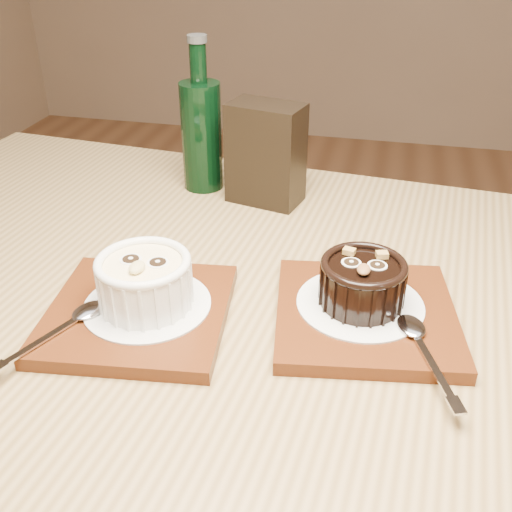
{
  "coord_description": "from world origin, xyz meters",
  "views": [
    {
      "loc": [
        0.03,
        -0.67,
        1.12
      ],
      "look_at": [
        -0.09,
        -0.17,
        0.81
      ],
      "focal_mm": 42.0,
      "sensor_mm": 36.0,
      "label": 1
    }
  ],
  "objects": [
    {
      "name": "table",
      "position": [
        -0.09,
        -0.18,
        0.66
      ],
      "size": [
        1.27,
        0.91,
        0.75
      ],
      "rotation": [
        0.0,
        0.0,
        -0.09
      ],
      "color": "brown",
      "rests_on": "ground"
    },
    {
      "name": "tray_left",
      "position": [
        -0.2,
        -0.22,
        0.76
      ],
      "size": [
        0.2,
        0.2,
        0.01
      ],
      "primitive_type": "cube",
      "rotation": [
        0.0,
        0.0,
        0.12
      ],
      "color": "#55250E",
      "rests_on": "table"
    },
    {
      "name": "doily_left",
      "position": [
        -0.19,
        -0.21,
        0.77
      ],
      "size": [
        0.13,
        0.13,
        0.0
      ],
      "primitive_type": "cylinder",
      "color": "white",
      "rests_on": "tray_left"
    },
    {
      "name": "ramekin_white",
      "position": [
        -0.19,
        -0.21,
        0.8
      ],
      "size": [
        0.1,
        0.1,
        0.06
      ],
      "rotation": [
        0.0,
        0.0,
        0.01
      ],
      "color": "white",
      "rests_on": "doily_left"
    },
    {
      "name": "spoon_left",
      "position": [
        -0.26,
        -0.27,
        0.77
      ],
      "size": [
        0.08,
        0.13,
        0.01
      ],
      "primitive_type": null,
      "rotation": [
        0.0,
        0.0,
        -0.4
      ],
      "color": "#B9BBC3",
      "rests_on": "tray_left"
    },
    {
      "name": "tray_right",
      "position": [
        0.02,
        -0.17,
        0.76
      ],
      "size": [
        0.21,
        0.21,
        0.01
      ],
      "primitive_type": "cube",
      "rotation": [
        0.0,
        0.0,
        0.15
      ],
      "color": "#55250E",
      "rests_on": "table"
    },
    {
      "name": "doily_right",
      "position": [
        0.02,
        -0.16,
        0.77
      ],
      "size": [
        0.13,
        0.13,
        0.0
      ],
      "primitive_type": "cylinder",
      "color": "white",
      "rests_on": "tray_right"
    },
    {
      "name": "ramekin_dark",
      "position": [
        0.02,
        -0.16,
        0.79
      ],
      "size": [
        0.09,
        0.09,
        0.05
      ],
      "rotation": [
        0.0,
        0.0,
        0.02
      ],
      "color": "black",
      "rests_on": "doily_right"
    },
    {
      "name": "spoon_right",
      "position": [
        0.08,
        -0.23,
        0.77
      ],
      "size": [
        0.07,
        0.13,
        0.01
      ],
      "primitive_type": null,
      "rotation": [
        0.0,
        0.0,
        0.36
      ],
      "color": "#B9BBC3",
      "rests_on": "tray_right"
    },
    {
      "name": "condiment_stand",
      "position": [
        -0.14,
        0.09,
        0.82
      ],
      "size": [
        0.11,
        0.08,
        0.14
      ],
      "primitive_type": "cube",
      "rotation": [
        0.0,
        0.0,
        -0.23
      ],
      "color": "black",
      "rests_on": "table"
    },
    {
      "name": "green_bottle",
      "position": [
        -0.24,
        0.11,
        0.83
      ],
      "size": [
        0.06,
        0.06,
        0.22
      ],
      "color": "black",
      "rests_on": "table"
    }
  ]
}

